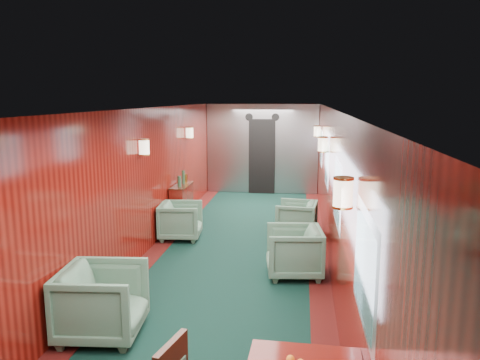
% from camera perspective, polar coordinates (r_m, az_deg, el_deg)
% --- Properties ---
extents(room, '(12.00, 12.10, 2.40)m').
position_cam_1_polar(room, '(6.70, -1.57, 2.01)').
color(room, black).
rests_on(room, ground).
extents(bulkhead, '(2.98, 0.17, 2.39)m').
position_cam_1_polar(bulkhead, '(12.58, 2.72, 3.74)').
color(bulkhead, '#A2A3A9').
rests_on(bulkhead, ground).
extents(windows_right, '(0.02, 8.60, 0.80)m').
position_cam_1_polar(windows_right, '(6.90, 11.07, 0.52)').
color(windows_right, silver).
rests_on(windows_right, ground).
extents(wall_sconces, '(2.97, 7.97, 0.25)m').
position_cam_1_polar(wall_sconces, '(7.23, -0.86, 3.85)').
color(wall_sconces, beige).
rests_on(wall_sconces, ground).
extents(credenza, '(0.29, 0.93, 1.11)m').
position_cam_1_polar(credenza, '(9.59, -7.10, -2.93)').
color(credenza, maroon).
rests_on(credenza, ground).
extents(armchair_left_near, '(0.94, 0.91, 0.79)m').
position_cam_1_polar(armchair_left_near, '(5.43, -16.43, -14.06)').
color(armchair_left_near, '#1E4837').
rests_on(armchair_left_near, ground).
extents(armchair_left_far, '(0.81, 0.79, 0.68)m').
position_cam_1_polar(armchair_left_far, '(8.66, -7.24, -4.94)').
color(armchair_left_far, '#1E4837').
rests_on(armchair_left_far, ground).
extents(armchair_right_near, '(0.88, 0.86, 0.72)m').
position_cam_1_polar(armchair_right_near, '(6.91, 6.59, -8.67)').
color(armchair_right_near, '#1E4837').
rests_on(armchair_right_near, ground).
extents(armchair_right_far, '(0.80, 0.78, 0.66)m').
position_cam_1_polar(armchair_right_far, '(8.82, 6.90, -4.71)').
color(armchair_right_far, '#1E4837').
rests_on(armchair_right_far, ground).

